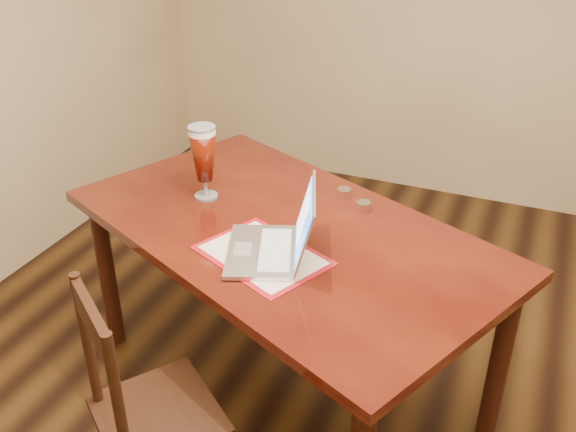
% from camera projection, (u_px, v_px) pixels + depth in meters
% --- Properties ---
extents(room_shell, '(4.51, 5.01, 2.71)m').
position_uv_depth(room_shell, '(397.00, 5.00, 1.69)').
color(room_shell, tan).
rests_on(room_shell, ground).
extents(dining_table, '(2.01, 1.62, 1.15)m').
position_uv_depth(dining_table, '(281.00, 246.00, 2.58)').
color(dining_table, '#4F180A').
rests_on(dining_table, ground).
extents(dining_chair, '(0.56, 0.56, 0.97)m').
position_uv_depth(dining_chair, '(148.00, 413.00, 2.18)').
color(dining_chair, black).
rests_on(dining_chair, ground).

